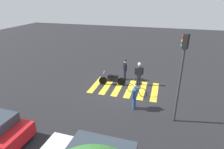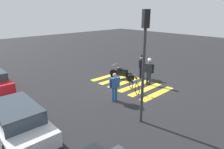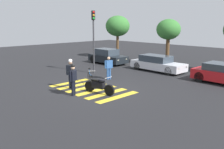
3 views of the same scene
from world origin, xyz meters
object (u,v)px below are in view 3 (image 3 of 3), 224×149
at_px(officer_on_foot, 71,72).
at_px(car_white_van, 157,64).
at_px(officer_by_motorcycle, 73,77).
at_px(car_black_suv, 107,57).
at_px(police_motorcycle, 99,86).
at_px(traffic_light_pole, 94,32).
at_px(leaning_bicycle, 90,78).
at_px(pedestrian_bystander, 109,67).

relative_size(officer_on_foot, car_white_van, 0.39).
relative_size(officer_by_motorcycle, car_black_suv, 0.44).
height_order(police_motorcycle, traffic_light_pole, traffic_light_pole).
relative_size(leaning_bicycle, car_white_van, 0.33).
height_order(leaning_bicycle, traffic_light_pole, traffic_light_pole).
height_order(police_motorcycle, pedestrian_bystander, pedestrian_bystander).
xyz_separation_m(car_black_suv, car_white_van, (5.62, 0.40, -0.06)).
distance_m(officer_on_foot, traffic_light_pole, 5.23).
height_order(officer_on_foot, officer_by_motorcycle, officer_on_foot).
bearing_deg(pedestrian_bystander, car_black_suv, 137.77).
bearing_deg(officer_by_motorcycle, police_motorcycle, 60.33).
bearing_deg(police_motorcycle, car_white_van, 101.86).
relative_size(leaning_bicycle, officer_on_foot, 0.83).
relative_size(officer_on_foot, officer_by_motorcycle, 1.03).
bearing_deg(officer_on_foot, traffic_light_pole, 122.92).
bearing_deg(leaning_bicycle, officer_by_motorcycle, -59.47).
bearing_deg(officer_by_motorcycle, car_white_van, 95.85).
distance_m(officer_on_foot, car_black_suv, 9.58).
height_order(car_white_van, traffic_light_pole, traffic_light_pole).
distance_m(leaning_bicycle, car_white_van, 6.78).
bearing_deg(pedestrian_bystander, traffic_light_pole, 165.33).
bearing_deg(officer_by_motorcycle, leaning_bicycle, 120.53).
height_order(leaning_bicycle, car_black_suv, car_black_suv).
height_order(leaning_bicycle, officer_by_motorcycle, officer_by_motorcycle).
distance_m(leaning_bicycle, officer_by_motorcycle, 2.76).
relative_size(officer_by_motorcycle, car_white_van, 0.38).
height_order(officer_by_motorcycle, pedestrian_bystander, officer_by_motorcycle).
bearing_deg(traffic_light_pole, leaning_bicycle, -44.09).
xyz_separation_m(officer_by_motorcycle, traffic_light_pole, (-3.84, 4.71, 2.17)).
distance_m(leaning_bicycle, car_black_suv, 8.21).
bearing_deg(car_white_van, officer_by_motorcycle, -84.15).
relative_size(police_motorcycle, pedestrian_bystander, 1.28).
distance_m(officer_by_motorcycle, car_white_van, 9.13).
height_order(officer_on_foot, pedestrian_bystander, officer_on_foot).
distance_m(pedestrian_bystander, traffic_light_pole, 3.32).
bearing_deg(car_white_van, leaning_bicycle, -93.69).
bearing_deg(police_motorcycle, traffic_light_pole, 142.75).
height_order(officer_on_foot, car_white_van, officer_on_foot).
xyz_separation_m(officer_on_foot, traffic_light_pole, (-2.60, 4.01, 2.13)).
bearing_deg(leaning_bicycle, car_white_van, 86.31).
distance_m(officer_on_foot, car_white_van, 8.39).
bearing_deg(car_black_suv, leaning_bicycle, -50.84).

